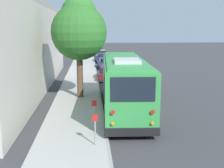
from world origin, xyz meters
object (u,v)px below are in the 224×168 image
at_px(parked_sedan_navy, 102,58).
at_px(street_tree, 79,29).
at_px(parked_sedan_maroon, 108,73).
at_px(sign_post_far, 94,115).
at_px(parked_sedan_white, 98,51).
at_px(parked_sedan_tan, 101,54).
at_px(sign_post_near, 95,129).
at_px(parked_sedan_blue, 106,64).
at_px(shuttle_bus, 124,81).

height_order(parked_sedan_navy, street_tree, street_tree).
distance_m(parked_sedan_maroon, sign_post_far, 14.30).
bearing_deg(parked_sedan_maroon, parked_sedan_white, 3.92).
relative_size(parked_sedan_tan, sign_post_near, 3.48).
bearing_deg(parked_sedan_maroon, sign_post_far, 177.68).
relative_size(parked_sedan_blue, parked_sedan_tan, 0.94).
distance_m(shuttle_bus, parked_sedan_blue, 17.67).
bearing_deg(street_tree, parked_sedan_tan, -5.43).
distance_m(parked_sedan_navy, sign_post_near, 29.92).
distance_m(parked_sedan_blue, parked_sedan_white, 19.39).
bearing_deg(parked_sedan_maroon, street_tree, 165.92).
bearing_deg(sign_post_near, parked_sedan_white, -2.04).
bearing_deg(street_tree, parked_sedan_navy, -6.61).
distance_m(shuttle_bus, street_tree, 5.08).
distance_m(shuttle_bus, sign_post_far, 4.34).
distance_m(parked_sedan_white, sign_post_near, 42.52).
bearing_deg(sign_post_far, parked_sedan_tan, -2.97).
distance_m(parked_sedan_tan, parked_sedan_white, 6.02).
height_order(shuttle_bus, street_tree, street_tree).
bearing_deg(parked_sedan_white, street_tree, 178.13).
distance_m(street_tree, sign_post_far, 7.91).
bearing_deg(shuttle_bus, parked_sedan_navy, 3.18).
relative_size(parked_sedan_white, street_tree, 0.67).
bearing_deg(parked_sedan_tan, parked_sedan_navy, 173.83).
bearing_deg(sign_post_near, shuttle_bus, -18.71).
xyz_separation_m(parked_sedan_blue, sign_post_far, (-21.46, 1.79, 0.29)).
xyz_separation_m(sign_post_near, sign_post_far, (1.65, 0.00, 0.08)).
relative_size(parked_sedan_tan, parked_sedan_white, 0.98).
bearing_deg(parked_sedan_navy, parked_sedan_blue, 177.02).
height_order(parked_sedan_blue, street_tree, street_tree).
height_order(parked_sedan_white, sign_post_near, sign_post_near).
height_order(shuttle_bus, parked_sedan_maroon, shuttle_bus).
xyz_separation_m(shuttle_bus, parked_sedan_maroon, (10.38, 0.31, -1.15)).
bearing_deg(parked_sedan_navy, parked_sedan_tan, -5.95).
height_order(parked_sedan_navy, parked_sedan_tan, parked_sedan_tan).
xyz_separation_m(parked_sedan_white, street_tree, (-34.05, 2.37, 4.27)).
relative_size(parked_sedan_maroon, parked_sedan_white, 1.01).
relative_size(parked_sedan_navy, sign_post_far, 2.98).
xyz_separation_m(parked_sedan_maroon, sign_post_far, (-14.21, 1.54, 0.31)).
height_order(parked_sedan_navy, sign_post_near, sign_post_near).
relative_size(parked_sedan_blue, street_tree, 0.62).
relative_size(shuttle_bus, sign_post_near, 7.79).
height_order(parked_sedan_tan, street_tree, street_tree).
relative_size(parked_sedan_navy, parked_sedan_white, 0.95).
height_order(shuttle_bus, parked_sedan_blue, shuttle_bus).
distance_m(street_tree, sign_post_near, 9.40).
xyz_separation_m(parked_sedan_blue, street_tree, (-14.66, 2.65, 4.23)).
xyz_separation_m(parked_sedan_tan, sign_post_far, (-34.83, 1.80, 0.31)).
bearing_deg(parked_sedan_blue, sign_post_near, 170.64).
bearing_deg(parked_sedan_navy, sign_post_near, 172.50).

